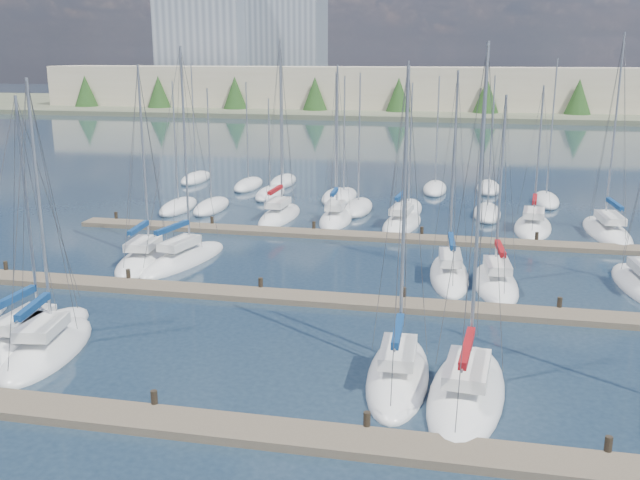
% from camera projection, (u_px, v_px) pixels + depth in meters
% --- Properties ---
extents(ground, '(400.00, 400.00, 0.00)m').
position_uv_depth(ground, '(404.00, 172.00, 79.93)').
color(ground, '#223445').
rests_on(ground, ground).
extents(dock_near, '(44.00, 1.93, 1.10)m').
position_uv_depth(dock_near, '(250.00, 431.00, 25.01)').
color(dock_near, '#6B5E4C').
rests_on(dock_near, ground).
extents(dock_mid, '(44.00, 1.93, 1.10)m').
position_uv_depth(dock_mid, '(328.00, 300.00, 38.26)').
color(dock_mid, '#6B5E4C').
rests_on(dock_mid, ground).
extents(dock_far, '(44.00, 1.93, 1.10)m').
position_uv_depth(dock_far, '(365.00, 236.00, 51.51)').
color(dock_far, '#6B5E4C').
rests_on(dock_far, ground).
extents(sailboat_d, '(2.74, 8.17, 13.32)m').
position_uv_depth(sailboat_d, '(398.00, 375.00, 29.30)').
color(sailboat_d, white).
rests_on(sailboat_d, ground).
extents(sailboat_o, '(2.73, 6.84, 12.87)m').
position_uv_depth(sailboat_o, '(336.00, 219.00, 56.72)').
color(sailboat_o, white).
rests_on(sailboat_o, ground).
extents(sailboat_e, '(3.66, 9.21, 14.17)m').
position_uv_depth(sailboat_e, '(467.00, 392.00, 27.82)').
color(sailboat_e, white).
rests_on(sailboat_e, ground).
extents(sailboat_h, '(3.62, 7.97, 13.06)m').
position_uv_depth(sailboat_h, '(146.00, 260.00, 45.55)').
color(sailboat_h, white).
rests_on(sailboat_h, ground).
extents(sailboat_c, '(3.97, 7.93, 12.77)m').
position_uv_depth(sailboat_c, '(48.00, 348.00, 31.90)').
color(sailboat_c, white).
rests_on(sailboat_c, ground).
extents(sailboat_p, '(3.46, 7.98, 13.21)m').
position_uv_depth(sailboat_p, '(402.00, 223.00, 55.33)').
color(sailboat_p, white).
rests_on(sailboat_p, ground).
extents(sailboat_r, '(3.53, 9.60, 15.17)m').
position_uv_depth(sailboat_r, '(607.00, 232.00, 52.70)').
color(sailboat_r, white).
rests_on(sailboat_r, ground).
extents(sailboat_q, '(3.53, 8.04, 11.44)m').
position_uv_depth(sailboat_q, '(533.00, 227.00, 54.16)').
color(sailboat_q, white).
rests_on(sailboat_q, ground).
extents(sailboat_l, '(3.07, 7.66, 11.54)m').
position_uv_depth(sailboat_l, '(496.00, 283.00, 40.90)').
color(sailboat_l, white).
rests_on(sailboat_l, ground).
extents(sailboat_i, '(4.19, 9.00, 14.15)m').
position_uv_depth(sailboat_i, '(184.00, 259.00, 45.66)').
color(sailboat_i, white).
rests_on(sailboat_i, ground).
extents(sailboat_n, '(2.84, 8.33, 14.80)m').
position_uv_depth(sailboat_n, '(280.00, 216.00, 57.78)').
color(sailboat_n, white).
rests_on(sailboat_n, ground).
extents(sailboat_b, '(2.96, 8.74, 11.98)m').
position_uv_depth(sailboat_b, '(31.00, 340.00, 32.86)').
color(sailboat_b, white).
rests_on(sailboat_b, ground).
extents(sailboat_k, '(2.88, 8.51, 12.80)m').
position_uv_depth(sailboat_k, '(449.00, 274.00, 42.52)').
color(sailboat_k, white).
rests_on(sailboat_k, ground).
extents(distant_boats, '(36.93, 20.75, 13.30)m').
position_uv_depth(distant_boats, '(340.00, 196.00, 65.35)').
color(distant_boats, '#9EA0A5').
rests_on(distant_boats, ground).
extents(shoreline, '(400.00, 60.00, 38.00)m').
position_uv_depth(shoreline, '(383.00, 77.00, 165.63)').
color(shoreline, '#666B51').
rests_on(shoreline, ground).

